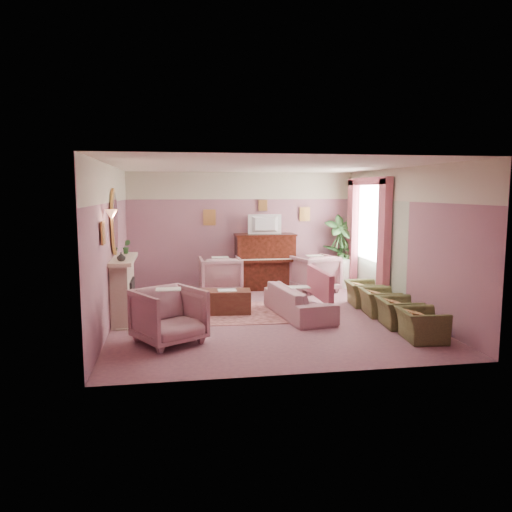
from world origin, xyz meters
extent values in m
cube|color=#865561|center=(0.00, 0.00, 0.00)|extent=(5.50, 6.00, 0.01)
cube|color=#ECE6CF|center=(0.00, 0.00, 2.80)|extent=(5.50, 6.00, 0.01)
cube|color=#78546B|center=(0.00, 3.00, 1.40)|extent=(5.50, 0.02, 2.80)
cube|color=#78546B|center=(0.00, -3.00, 1.40)|extent=(5.50, 0.02, 2.80)
cube|color=#78546B|center=(-2.75, 0.00, 1.40)|extent=(0.02, 6.00, 2.80)
cube|color=#78546B|center=(2.75, 0.00, 1.40)|extent=(0.02, 6.00, 2.80)
cube|color=beige|center=(0.00, 2.99, 2.47)|extent=(5.50, 0.01, 0.65)
cube|color=#A8BA9E|center=(2.73, 1.30, 1.07)|extent=(0.01, 3.00, 2.15)
cube|color=#BEAC94|center=(-2.59, 0.20, 0.55)|extent=(0.30, 1.40, 1.10)
cube|color=black|center=(-2.49, 0.20, 0.40)|extent=(0.18, 0.72, 0.68)
cube|color=#EA4022|center=(-2.45, 0.20, 0.22)|extent=(0.06, 0.54, 0.10)
cube|color=#BEAC94|center=(-2.56, 0.20, 1.12)|extent=(0.40, 1.55, 0.07)
cube|color=#BEAC94|center=(-2.39, 0.20, 0.01)|extent=(0.55, 1.50, 0.02)
ellipsoid|color=#DAA652|center=(-2.70, 0.20, 1.80)|extent=(0.04, 0.72, 1.20)
ellipsoid|color=silver|center=(-2.67, 0.20, 1.80)|extent=(0.01, 0.60, 1.06)
cone|color=#F6A271|center=(-2.62, -0.85, 1.98)|extent=(0.20, 0.20, 0.16)
cube|color=#3B150D|center=(0.50, 2.68, 0.65)|extent=(1.40, 0.60, 1.30)
cube|color=#3B150D|center=(0.50, 2.33, 0.72)|extent=(1.30, 0.12, 0.06)
cube|color=beige|center=(0.50, 2.33, 0.76)|extent=(1.20, 0.08, 0.02)
cube|color=#3B150D|center=(0.50, 2.68, 1.31)|extent=(1.45, 0.65, 0.04)
imported|color=black|center=(0.50, 2.63, 1.60)|extent=(0.80, 0.12, 0.48)
cube|color=#DAA652|center=(-0.80, 2.96, 1.72)|extent=(0.30, 0.03, 0.38)
cube|color=#DAA652|center=(1.55, 2.96, 1.78)|extent=(0.26, 0.03, 0.34)
cube|color=#DAA652|center=(0.50, 2.96, 2.00)|extent=(0.22, 0.03, 0.26)
cube|color=#DAA652|center=(-2.71, -1.20, 1.72)|extent=(0.03, 0.28, 0.36)
cube|color=beige|center=(2.70, 1.55, 1.70)|extent=(0.03, 1.40, 1.80)
cube|color=#AB4E5F|center=(2.62, 0.63, 1.30)|extent=(0.16, 0.34, 2.60)
cube|color=#AB4E5F|center=(2.62, 2.47, 1.30)|extent=(0.16, 0.34, 2.60)
cube|color=#AB4E5F|center=(2.62, 1.55, 2.56)|extent=(0.16, 2.20, 0.16)
imported|color=#2E5E2B|center=(-2.55, 0.75, 1.29)|extent=(0.16, 0.16, 0.28)
imported|color=beige|center=(-2.55, -0.30, 1.23)|extent=(0.16, 0.16, 0.16)
cube|color=#A15C5B|center=(-0.52, 0.35, 0.01)|extent=(2.59, 1.92, 0.01)
cube|color=#492519|center=(-0.71, 0.37, 0.23)|extent=(1.05, 0.60, 0.45)
cube|color=silver|center=(-0.66, 0.37, 0.46)|extent=(0.35, 0.28, 0.01)
imported|color=#AF7F86|center=(0.65, -0.05, 0.39)|extent=(0.64, 1.93, 0.78)
cube|color=#AB4E5F|center=(1.05, -0.05, 0.60)|extent=(0.10, 1.47, 0.54)
imported|color=#AF7F86|center=(-0.62, 2.20, 0.48)|extent=(0.92, 0.92, 0.96)
imported|color=#AF7F86|center=(1.59, 2.14, 0.48)|extent=(0.92, 0.92, 0.96)
imported|color=#AF7F86|center=(-1.75, -1.38, 0.48)|extent=(0.92, 0.92, 0.96)
imported|color=#52562E|center=(2.19, -1.87, 0.33)|extent=(0.54, 0.76, 0.66)
imported|color=#52562E|center=(2.19, -1.05, 0.33)|extent=(0.54, 0.76, 0.66)
imported|color=#52562E|center=(2.19, -0.23, 0.33)|extent=(0.54, 0.76, 0.66)
imported|color=#52562E|center=(2.19, 0.59, 0.33)|extent=(0.54, 0.76, 0.66)
cylinder|color=silver|center=(2.39, 2.58, 0.35)|extent=(0.52, 0.52, 0.70)
imported|color=#2E5E2B|center=(2.39, 2.58, 0.87)|extent=(0.30, 0.30, 0.34)
imported|color=#2E5E2B|center=(2.51, 2.48, 0.84)|extent=(0.16, 0.16, 0.28)
cylinder|color=brown|center=(2.36, 2.62, 0.17)|extent=(0.34, 0.34, 0.34)
imported|color=#2E5E2B|center=(2.36, 2.62, 1.06)|extent=(0.76, 0.76, 1.44)
camera|label=1|loc=(-1.65, -9.02, 2.35)|focal=35.00mm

